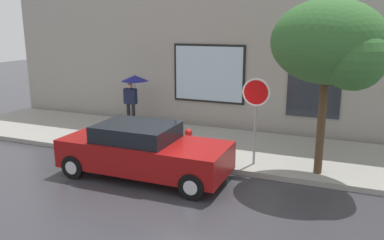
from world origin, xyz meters
name	(u,v)px	position (x,y,z in m)	size (l,w,h in m)	color
ground_plane	(177,181)	(0.00, 0.00, 0.00)	(60.00, 60.00, 0.00)	#333338
sidewalk	(215,146)	(0.00, 3.00, 0.07)	(20.00, 4.00, 0.15)	gray
building_facade	(238,38)	(0.00, 5.50, 3.48)	(20.00, 0.67, 7.00)	#9E998E
parked_car	(143,151)	(-0.96, -0.04, 0.71)	(4.49, 1.86, 1.43)	maroon
fire_hydrant	(188,142)	(-0.40, 1.73, 0.54)	(0.30, 0.44, 0.79)	red
pedestrian_with_umbrella	(133,85)	(-3.67, 4.11, 1.70)	(1.02, 1.02, 1.95)	black
street_tree	(333,46)	(3.49, 1.54, 3.48)	(2.80, 2.38, 4.46)	#4C3823
stop_sign	(256,104)	(1.63, 1.61, 1.86)	(0.76, 0.10, 2.43)	gray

